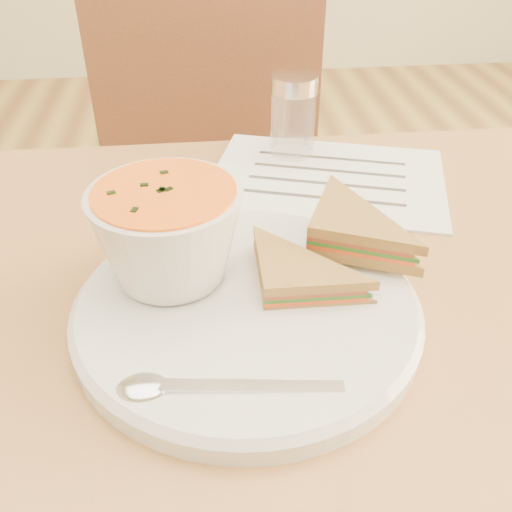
{
  "coord_description": "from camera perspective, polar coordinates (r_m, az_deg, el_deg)",
  "views": [
    {
      "loc": [
        -0.11,
        -0.39,
        1.08
      ],
      "look_at": [
        -0.07,
        0.0,
        0.8
      ],
      "focal_mm": 40.0,
      "sensor_mm": 36.0,
      "label": 1
    }
  ],
  "objects": [
    {
      "name": "chair_far",
      "position": [
        1.05,
        -6.64,
        1.43
      ],
      "size": [
        0.53,
        0.53,
        0.99
      ],
      "primitive_type": null,
      "rotation": [
        0.0,
        0.0,
        2.91
      ],
      "color": "brown",
      "rests_on": "floor"
    },
    {
      "name": "plate",
      "position": [
        0.49,
        -0.91,
        -5.43
      ],
      "size": [
        0.35,
        0.35,
        0.02
      ],
      "primitive_type": null,
      "rotation": [
        0.0,
        0.0,
        -0.23
      ],
      "color": "silver",
      "rests_on": "dining_table"
    },
    {
      "name": "soup_bowl",
      "position": [
        0.49,
        -8.72,
        1.74
      ],
      "size": [
        0.15,
        0.15,
        0.09
      ],
      "primitive_type": null,
      "rotation": [
        0.0,
        0.0,
        -0.18
      ],
      "color": "silver",
      "rests_on": "plate"
    },
    {
      "name": "sandwich_half_a",
      "position": [
        0.46,
        0.8,
        -4.71
      ],
      "size": [
        0.1,
        0.1,
        0.03
      ],
      "primitive_type": null,
      "rotation": [
        0.0,
        0.0,
        -0.02
      ],
      "color": "olive",
      "rests_on": "plate"
    },
    {
      "name": "sandwich_half_b",
      "position": [
        0.51,
        5.06,
        1.37
      ],
      "size": [
        0.14,
        0.14,
        0.03
      ],
      "primitive_type": null,
      "rotation": [
        0.0,
        0.0,
        -0.42
      ],
      "color": "olive",
      "rests_on": "plate"
    },
    {
      "name": "spoon",
      "position": [
        0.41,
        -3.57,
        -12.98
      ],
      "size": [
        0.19,
        0.06,
        0.01
      ],
      "primitive_type": null,
      "rotation": [
        0.0,
        0.0,
        -0.1
      ],
      "color": "silver",
      "rests_on": "plate"
    },
    {
      "name": "paper_menu",
      "position": [
        0.71,
        7.13,
        7.76
      ],
      "size": [
        0.33,
        0.28,
        0.0
      ],
      "primitive_type": null,
      "rotation": [
        0.0,
        0.0,
        -0.3
      ],
      "color": "white",
      "rests_on": "dining_table"
    },
    {
      "name": "condiment_shaker",
      "position": [
        0.75,
        3.73,
        13.74
      ],
      "size": [
        0.08,
        0.08,
        0.11
      ],
      "primitive_type": null,
      "rotation": [
        0.0,
        0.0,
        0.35
      ],
      "color": "silver",
      "rests_on": "dining_table"
    }
  ]
}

